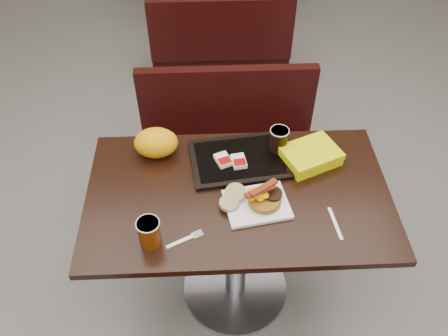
{
  "coord_description": "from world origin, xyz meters",
  "views": [
    {
      "loc": [
        -0.11,
        -1.2,
        2.13
      ],
      "look_at": [
        -0.05,
        0.07,
        0.82
      ],
      "focal_mm": 37.13,
      "sensor_mm": 36.0,
      "label": 1
    }
  ],
  "objects_px": {
    "coffee_cup_near": "(149,233)",
    "knife": "(335,223)",
    "hashbrown_sleeve_left": "(223,160)",
    "table_near": "(236,247)",
    "hashbrown_sleeve_right": "(239,161)",
    "bench_near_n": "(228,144)",
    "coffee_cup_far": "(279,140)",
    "tray": "(239,159)",
    "platter": "(257,204)",
    "fork": "(180,242)",
    "bench_far_s": "(220,34)",
    "paper_bag": "(156,143)",
    "pancake_stack": "(265,200)",
    "clamshell": "(310,156)"
  },
  "relations": [
    {
      "from": "bench_near_n",
      "to": "platter",
      "type": "bearing_deg",
      "value": -85.06
    },
    {
      "from": "bench_near_n",
      "to": "coffee_cup_far",
      "type": "relative_size",
      "value": 9.73
    },
    {
      "from": "coffee_cup_far",
      "to": "knife",
      "type": "bearing_deg",
      "value": -67.06
    },
    {
      "from": "tray",
      "to": "platter",
      "type": "bearing_deg",
      "value": -85.21
    },
    {
      "from": "knife",
      "to": "tray",
      "type": "relative_size",
      "value": 0.38
    },
    {
      "from": "bench_near_n",
      "to": "coffee_cup_near",
      "type": "bearing_deg",
      "value": -109.62
    },
    {
      "from": "platter",
      "to": "fork",
      "type": "height_order",
      "value": "platter"
    },
    {
      "from": "table_near",
      "to": "knife",
      "type": "xyz_separation_m",
      "value": [
        0.35,
        -0.17,
        0.38
      ]
    },
    {
      "from": "table_near",
      "to": "tray",
      "type": "bearing_deg",
      "value": 85.09
    },
    {
      "from": "platter",
      "to": "clamshell",
      "type": "xyz_separation_m",
      "value": [
        0.24,
        0.23,
        0.02
      ]
    },
    {
      "from": "table_near",
      "to": "fork",
      "type": "height_order",
      "value": "fork"
    },
    {
      "from": "table_near",
      "to": "pancake_stack",
      "type": "distance_m",
      "value": 0.42
    },
    {
      "from": "knife",
      "to": "hashbrown_sleeve_left",
      "type": "distance_m",
      "value": 0.52
    },
    {
      "from": "table_near",
      "to": "paper_bag",
      "type": "distance_m",
      "value": 0.6
    },
    {
      "from": "bench_near_n",
      "to": "tray",
      "type": "relative_size",
      "value": 2.5
    },
    {
      "from": "table_near",
      "to": "hashbrown_sleeve_right",
      "type": "distance_m",
      "value": 0.43
    },
    {
      "from": "hashbrown_sleeve_left",
      "to": "table_near",
      "type": "bearing_deg",
      "value": -93.42
    },
    {
      "from": "bench_near_n",
      "to": "bench_far_s",
      "type": "height_order",
      "value": "same"
    },
    {
      "from": "platter",
      "to": "coffee_cup_near",
      "type": "distance_m",
      "value": 0.43
    },
    {
      "from": "tray",
      "to": "knife",
      "type": "bearing_deg",
      "value": -52.93
    },
    {
      "from": "table_near",
      "to": "pancake_stack",
      "type": "relative_size",
      "value": 9.63
    },
    {
      "from": "bench_near_n",
      "to": "fork",
      "type": "distance_m",
      "value": 1.03
    },
    {
      "from": "pancake_stack",
      "to": "coffee_cup_far",
      "type": "bearing_deg",
      "value": 73.48
    },
    {
      "from": "table_near",
      "to": "fork",
      "type": "bearing_deg",
      "value": -134.73
    },
    {
      "from": "paper_bag",
      "to": "coffee_cup_far",
      "type": "bearing_deg",
      "value": -1.11
    },
    {
      "from": "bench_near_n",
      "to": "fork",
      "type": "height_order",
      "value": "fork"
    },
    {
      "from": "table_near",
      "to": "bench_near_n",
      "type": "distance_m",
      "value": 0.7
    },
    {
      "from": "paper_bag",
      "to": "clamshell",
      "type": "bearing_deg",
      "value": -6.34
    },
    {
      "from": "pancake_stack",
      "to": "tray",
      "type": "bearing_deg",
      "value": 108.74
    },
    {
      "from": "knife",
      "to": "hashbrown_sleeve_left",
      "type": "height_order",
      "value": "hashbrown_sleeve_left"
    },
    {
      "from": "pancake_stack",
      "to": "hashbrown_sleeve_left",
      "type": "bearing_deg",
      "value": 124.0
    },
    {
      "from": "bench_far_s",
      "to": "paper_bag",
      "type": "distance_m",
      "value": 1.76
    },
    {
      "from": "knife",
      "to": "table_near",
      "type": "bearing_deg",
      "value": -122.1
    },
    {
      "from": "coffee_cup_near",
      "to": "paper_bag",
      "type": "height_order",
      "value": "paper_bag"
    },
    {
      "from": "platter",
      "to": "paper_bag",
      "type": "bearing_deg",
      "value": 132.91
    },
    {
      "from": "bench_near_n",
      "to": "knife",
      "type": "relative_size",
      "value": 6.63
    },
    {
      "from": "coffee_cup_near",
      "to": "knife",
      "type": "distance_m",
      "value": 0.68
    },
    {
      "from": "tray",
      "to": "clamshell",
      "type": "bearing_deg",
      "value": -9.4
    },
    {
      "from": "fork",
      "to": "knife",
      "type": "distance_m",
      "value": 0.58
    },
    {
      "from": "coffee_cup_near",
      "to": "hashbrown_sleeve_left",
      "type": "bearing_deg",
      "value": 53.76
    },
    {
      "from": "tray",
      "to": "pancake_stack",
      "type": "bearing_deg",
      "value": -78.42
    },
    {
      "from": "bench_near_n",
      "to": "pancake_stack",
      "type": "relative_size",
      "value": 8.03
    },
    {
      "from": "fork",
      "to": "paper_bag",
      "type": "bearing_deg",
      "value": 76.66
    },
    {
      "from": "fork",
      "to": "bench_near_n",
      "type": "bearing_deg",
      "value": 50.22
    },
    {
      "from": "table_near",
      "to": "bench_near_n",
      "type": "bearing_deg",
      "value": 90.0
    },
    {
      "from": "bench_near_n",
      "to": "hashbrown_sleeve_right",
      "type": "height_order",
      "value": "hashbrown_sleeve_right"
    },
    {
      "from": "hashbrown_sleeve_right",
      "to": "coffee_cup_far",
      "type": "height_order",
      "value": "coffee_cup_far"
    },
    {
      "from": "table_near",
      "to": "clamshell",
      "type": "relative_size",
      "value": 5.32
    },
    {
      "from": "table_near",
      "to": "fork",
      "type": "relative_size",
      "value": 8.38
    },
    {
      "from": "pancake_stack",
      "to": "hashbrown_sleeve_right",
      "type": "distance_m",
      "value": 0.23
    }
  ]
}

